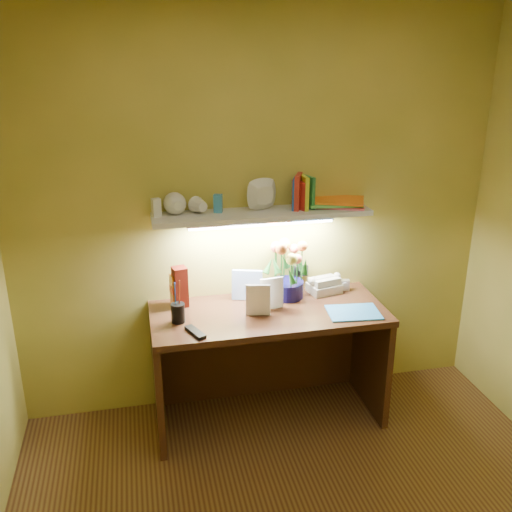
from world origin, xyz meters
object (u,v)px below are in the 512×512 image
Objects in this scene: desk at (268,365)px; telephone at (324,284)px; flower_bouquet at (287,270)px; whisky_bottle at (176,286)px; desk_clock at (344,285)px.

telephone is (0.41, 0.19, 0.43)m from desk.
whisky_bottle is (-0.69, 0.02, -0.06)m from flower_bouquet.
flower_bouquet is 0.28m from telephone.
flower_bouquet is at bearing 47.62° from desk.
flower_bouquet is 1.87× the size of telephone.
telephone is at bearing -0.23° from whisky_bottle.
desk is 0.75m from whisky_bottle.
desk is 3.84× the size of flower_bouquet.
flower_bouquet is 0.41m from desk_clock.
desk_clock is at bearing -11.66° from telephone.
telephone is 0.13m from desk_clock.
desk is 7.17× the size of telephone.
flower_bouquet reaches higher than whisky_bottle.
desk_clock is at bearing -0.15° from whisky_bottle.
telephone is at bearing -169.31° from desk_clock.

